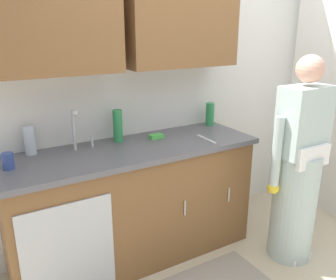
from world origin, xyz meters
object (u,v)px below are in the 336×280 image
Objects in this scene: person_at_sink at (297,177)px; sponge at (156,136)px; bottle_water_short at (30,140)px; sink at (87,157)px; cup_by_sink at (8,161)px; bottle_dish_liquid at (118,126)px; knife_on_counter at (206,139)px; bottle_soap at (210,114)px.

sponge is at bearing 137.84° from person_at_sink.
person_at_sink is 14.73× the size of sponge.
bottle_water_short is 1.92× the size of sponge.
sink reaches higher than cup_by_sink.
cup_by_sink is (-0.82, -0.17, -0.07)m from bottle_dish_liquid.
sink is 0.62m from sponge.
sink reaches higher than sponge.
person_at_sink is at bearing -24.46° from sink.
bottle_water_short is at bearing -104.68° from knife_on_counter.
bottle_soap is at bearing 6.18° from cup_by_sink.
sponge is at bearing 4.66° from cup_by_sink.
person_at_sink is at bearing 45.00° from knife_on_counter.
cup_by_sink is at bearing -175.34° from sponge.
bottle_water_short is 0.28m from cup_by_sink.
sponge is (-0.83, 0.75, 0.26)m from person_at_sink.
sink is 2.08× the size of knife_on_counter.
bottle_soap is (-0.22, 0.85, 0.35)m from person_at_sink.
bottle_dish_liquid is (-1.13, 0.82, 0.37)m from person_at_sink.
cup_by_sink reaches higher than knife_on_counter.
bottle_soap is 1.95× the size of cup_by_sink.
sink is at bearing -97.38° from knife_on_counter.
sink is 0.38m from bottle_dish_liquid.
sponge is (-0.33, 0.23, 0.01)m from knife_on_counter.
knife_on_counter is at bearing -26.24° from bottle_dish_liquid.
sink reaches higher than knife_on_counter.
bottle_dish_liquid reaches higher than bottle_soap.
bottle_soap is (1.22, 0.19, 0.12)m from sink.
bottle_dish_liquid is 0.65m from bottle_water_short.
knife_on_counter is (-0.28, -0.33, -0.10)m from bottle_soap.
cup_by_sink is (-0.51, 0.00, 0.07)m from sink.
bottle_water_short is 0.88× the size of knife_on_counter.
person_at_sink is 2.01m from bottle_water_short.
person_at_sink is at bearing -36.24° from bottle_dish_liquid.
sink is 0.51m from cup_by_sink.
bottle_water_short reaches higher than sponge.
bottle_soap is at bearing 8.94° from sponge.
bottle_soap is 1.88× the size of sponge.
sink is 0.42m from bottle_water_short.
cup_by_sink is at bearing 179.53° from sink.
bottle_soap reaches higher than knife_on_counter.
sink is at bearing -33.28° from bottle_water_short.
person_at_sink reaches higher than cup_by_sink.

